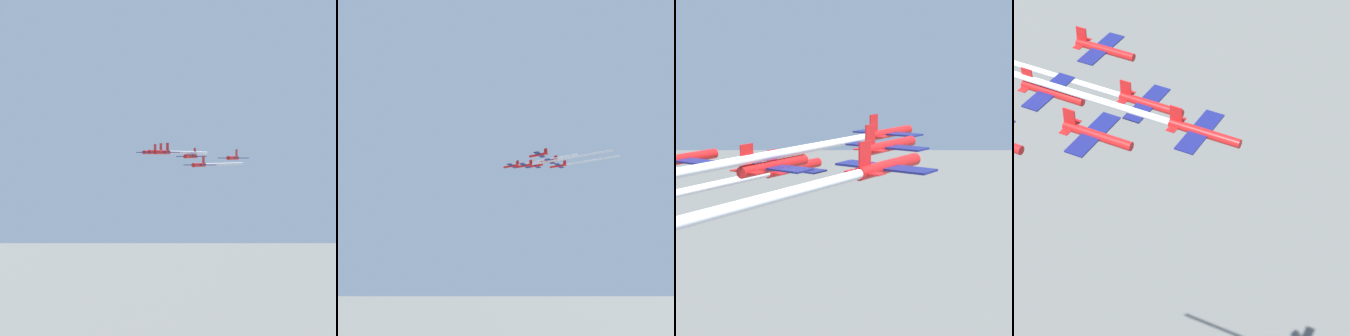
# 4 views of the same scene
# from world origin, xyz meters

# --- Properties ---
(jet_0) EXTENTS (10.73, 10.33, 3.59)m
(jet_0) POSITION_xyz_m (46.05, 4.51, 133.33)
(jet_0) COLOR red
(jet_1) EXTENTS (10.73, 10.33, 3.59)m
(jet_1) POSITION_xyz_m (57.01, -5.13, 129.38)
(jet_1) COLOR red
(jet_2) EXTENTS (10.73, 10.33, 3.59)m
(jet_2) POSITION_xyz_m (59.80, 9.40, 133.50)
(jet_2) COLOR red
(jet_3) EXTENTS (10.73, 10.33, 3.59)m
(jet_3) POSITION_xyz_m (67.97, -14.78, 131.56)
(jet_3) COLOR red
(jet_4) EXTENTS (10.73, 10.33, 3.59)m
(jet_4) POSITION_xyz_m (70.76, -0.24, 132.09)
(jet_4) COLOR red
(jet_5) EXTENTS (10.73, 10.33, 3.59)m
(jet_5) POSITION_xyz_m (73.56, 14.29, 133.49)
(jet_5) COLOR red
(smoke_trail_0) EXTENTS (36.44, 7.97, 1.01)m
(smoke_trail_0) POSITION_xyz_m (69.00, 0.10, 133.28)
(smoke_trail_0) COLOR white
(smoke_trail_1) EXTENTS (44.64, 9.46, 0.92)m
(smoke_trail_1) POSITION_xyz_m (84.07, -10.34, 129.32)
(smoke_trail_1) COLOR white
(smoke_trail_5) EXTENTS (31.29, 6.89, 0.92)m
(smoke_trail_5) POSITION_xyz_m (93.94, 10.37, 133.44)
(smoke_trail_5) COLOR white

